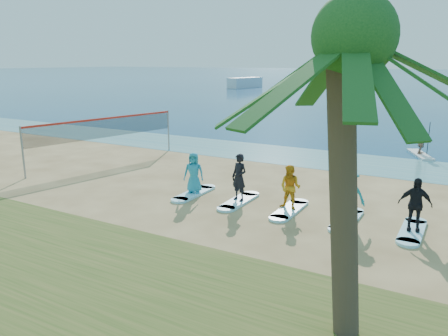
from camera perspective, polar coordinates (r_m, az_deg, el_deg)
The scene contains 17 objects.
ground at distance 16.17m, azimuth 0.66°, elevation -5.83°, with size 600.00×600.00×0.00m, color tan.
shallow_water at distance 25.52m, azimuth 12.15°, elevation 1.23°, with size 600.00×600.00×0.00m, color teal.
volleyball_net at distance 24.51m, azimuth -15.31°, elevation 5.05°, with size 2.02×8.88×2.50m.
palm_tree at distance 8.24m, azimuth 16.64°, elevation 15.87°, with size 5.60×5.60×7.07m.
paddleboard at distance 28.26m, azimuth 24.24°, elevation 1.62°, with size 0.70×3.00×0.12m, color silver.
paddleboarder at distance 28.12m, azimuth 24.40°, elevation 3.23°, with size 1.39×0.44×1.49m, color tan.
boat_offshore_a at distance 92.75m, azimuth 2.75°, elevation 10.45°, with size 2.60×8.70×2.06m, color silver.
surfboard_0 at distance 18.34m, azimuth -3.92°, elevation -3.32°, with size 0.70×2.20×0.09m, color #9FE5F7.
student_0 at distance 18.09m, azimuth -3.97°, elevation -0.62°, with size 0.83×0.54×1.69m, color teal.
surfboard_1 at distance 17.30m, azimuth 1.97°, elevation -4.34°, with size 0.70×2.20×0.09m, color #9FE5F7.
student_1 at distance 17.03m, azimuth 1.99°, elevation -1.22°, with size 0.68×0.45×1.86m, color black.
surfboard_2 at distance 16.48m, azimuth 8.54°, elevation -5.43°, with size 0.70×2.20×0.09m, color #9FE5F7.
student_2 at distance 16.22m, azimuth 8.65°, elevation -2.52°, with size 0.81×0.63×1.66m, color orange.
surfboard_3 at distance 15.90m, azimuth 15.72°, elevation -6.54°, with size 0.70×2.20×0.09m, color #9FE5F7.
student_3 at distance 15.61m, azimuth 15.95°, elevation -3.28°, with size 1.16×0.67×1.80m, color teal.
surfboard_4 at distance 15.60m, azimuth 23.35°, elevation -7.60°, with size 0.70×2.20×0.09m, color #9FE5F7.
student_4 at distance 15.30m, azimuth 23.68°, elevation -4.36°, with size 1.03×0.43×1.76m, color black.
Camera 1 is at (7.36, -13.33, 5.44)m, focal length 35.00 mm.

